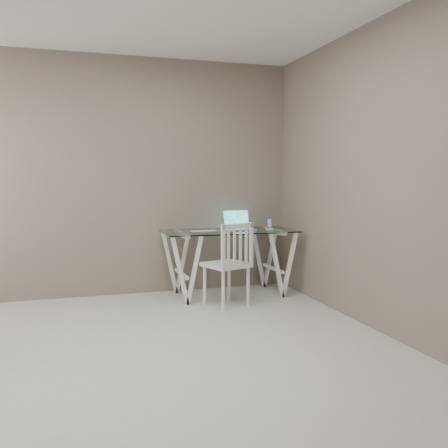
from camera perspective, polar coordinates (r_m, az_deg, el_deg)
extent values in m
plane|color=beige|center=(3.79, -7.99, -15.47)|extent=(4.50, 4.50, 0.00)
cube|color=#74675B|center=(5.78, -11.83, 5.29)|extent=(4.00, 0.02, 2.70)
cube|color=#74675B|center=(1.37, 6.85, 5.53)|extent=(4.00, 0.02, 2.70)
cube|color=#74675B|center=(4.34, 18.92, 5.13)|extent=(0.02, 4.50, 2.70)
cube|color=silver|center=(5.65, 0.55, -0.80)|extent=(1.50, 0.70, 0.01)
cube|color=white|center=(5.56, -4.88, -4.85)|extent=(0.24, 0.62, 0.72)
cube|color=white|center=(5.89, 5.66, -4.28)|extent=(0.24, 0.62, 0.72)
cube|color=silver|center=(5.24, 0.26, -4.68)|extent=(0.52, 0.52, 0.04)
cylinder|color=silver|center=(5.06, -0.09, -7.65)|extent=(0.03, 0.03, 0.41)
cylinder|color=silver|center=(5.26, 2.77, -7.16)|extent=(0.03, 0.03, 0.41)
cylinder|color=silver|center=(5.32, -2.22, -7.01)|extent=(0.03, 0.03, 0.41)
cylinder|color=silver|center=(5.51, 0.58, -6.58)|extent=(0.03, 0.03, 0.41)
cube|color=silver|center=(5.06, 1.55, -2.46)|extent=(0.39, 0.16, 0.45)
cube|color=silver|center=(5.71, 1.85, -0.60)|extent=(0.33, 0.23, 0.01)
cube|color=#19D899|center=(5.84, 1.38, 0.64)|extent=(0.33, 0.08, 0.21)
cube|color=silver|center=(5.52, -2.34, -0.84)|extent=(0.30, 0.13, 0.01)
ellipsoid|color=silver|center=(5.48, 0.68, -0.71)|extent=(0.12, 0.07, 0.04)
cube|color=white|center=(5.79, 5.22, -0.53)|extent=(0.07, 0.07, 0.02)
cube|color=black|center=(5.79, 5.19, 0.11)|extent=(0.06, 0.03, 0.11)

